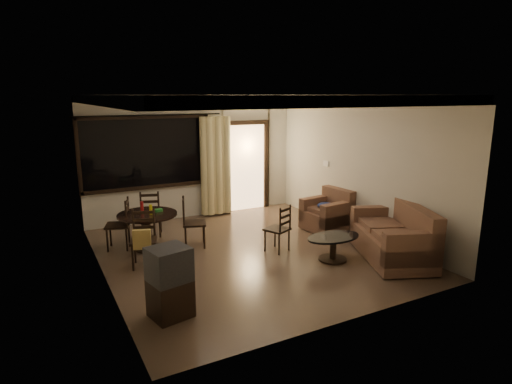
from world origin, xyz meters
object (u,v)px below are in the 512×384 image
dining_table (148,221)px  armchair (328,214)px  sofa (396,238)px  side_chair (278,237)px  dining_chair_east (194,232)px  coffee_table (333,244)px  tv_cabinet (170,282)px  dining_chair_west (119,234)px  dining_chair_south (144,249)px  dining_chair_north (152,222)px

dining_table → armchair: size_ratio=1.19×
sofa → side_chair: size_ratio=2.27×
dining_chair_east → coffee_table: 2.60m
tv_cabinet → armchair: bearing=14.3°
dining_chair_west → sofa: bearing=75.0°
dining_table → coffee_table: bearing=-37.8°
coffee_table → side_chair: side_chair is taller
sofa → side_chair: (-1.62, 1.28, -0.12)m
tv_cabinet → side_chair: 2.80m
dining_table → dining_chair_west: dining_chair_west is taller
dining_table → dining_chair_west: (-0.48, 0.27, -0.25)m
armchair → tv_cabinet: bearing=-159.2°
dining_chair_south → side_chair: dining_chair_south is taller
dining_chair_east → side_chair: size_ratio=1.09×
dining_chair_west → armchair: size_ratio=1.04×
dining_chair_east → armchair: dining_chair_east is taller
coffee_table → side_chair: (-0.62, 0.83, -0.03)m
tv_cabinet → coffee_table: bearing=-1.5°
armchair → dining_chair_north: bearing=152.6°
dining_chair_west → tv_cabinet: size_ratio=1.02×
dining_chair_north → side_chair: size_ratio=1.09×
dining_chair_south → dining_chair_west: bearing=119.5°
dining_chair_east → dining_chair_south: bearing=135.7°
dining_table → side_chair: (2.05, -1.23, -0.28)m
dining_chair_south → armchair: (3.93, 0.17, 0.04)m
sofa → armchair: (-0.01, 1.87, -0.03)m
sofa → tv_cabinet: bearing=-155.6°
dining_chair_west → dining_chair_east: bearing=85.8°
armchair → coffee_table: size_ratio=0.92×
armchair → dining_chair_east: bearing=167.4°
dining_chair_north → coffee_table: 3.71m
armchair → side_chair: side_chair is taller
dining_chair_south → sofa: (3.95, -1.70, 0.07)m
coffee_table → side_chair: size_ratio=1.14×
dining_chair_north → side_chair: dining_chair_north is taller
armchair → coffee_table: bearing=-130.0°
dining_chair_south → coffee_table: dining_chair_south is taller
coffee_table → dining_chair_south: bearing=156.9°
dining_chair_east → dining_chair_west: bearing=85.8°
dining_chair_west → side_chair: size_ratio=1.09×
dining_chair_north → tv_cabinet: bearing=98.1°
dining_table → dining_chair_north: dining_chair_north is taller
dining_chair_south → side_chair: size_ratio=1.09×
dining_chair_east → coffee_table: (1.87, -1.80, 0.01)m
dining_chair_east → dining_chair_north: 1.15m
sofa → coffee_table: (-1.00, 0.44, -0.09)m
tv_cabinet → coffee_table: size_ratio=0.94×
dining_chair_east → armchair: bearing=-78.6°
dining_chair_south → tv_cabinet: dining_chair_south is taller
dining_chair_south → coffee_table: (2.94, -1.26, -0.01)m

